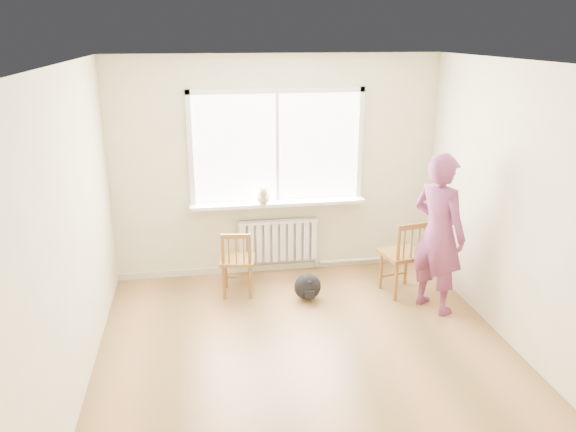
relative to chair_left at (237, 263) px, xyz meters
name	(u,v)px	position (x,y,z in m)	size (l,w,h in m)	color
floor	(313,366)	(0.56, -1.59, -0.40)	(4.50, 4.50, 0.00)	#A77044
ceiling	(318,64)	(0.56, -1.59, 2.30)	(4.50, 4.50, 0.00)	white
back_wall	(277,168)	(0.56, 0.66, 0.95)	(4.00, 0.01, 2.70)	beige
window	(277,143)	(0.56, 0.63, 1.26)	(2.12, 0.05, 1.42)	white
windowsill	(278,203)	(0.56, 0.55, 0.53)	(2.15, 0.22, 0.04)	white
radiator	(278,240)	(0.56, 0.56, 0.04)	(1.00, 0.12, 0.55)	white
heating_pipe	(372,259)	(1.81, 0.60, -0.32)	(0.04, 0.04, 1.40)	silver
baseboard	(278,267)	(0.56, 0.64, -0.36)	(4.00, 0.03, 0.08)	beige
chair_left	(237,263)	(0.00, 0.00, 0.00)	(0.44, 0.42, 0.80)	brown
chair_right	(405,257)	(1.91, -0.29, 0.06)	(0.53, 0.51, 0.91)	brown
person	(438,234)	(2.11, -0.68, 0.48)	(0.64, 0.42, 1.76)	#C84257
cat	(263,196)	(0.36, 0.46, 0.65)	(0.18, 0.38, 0.26)	beige
backpack	(308,287)	(0.78, -0.24, -0.25)	(0.31, 0.23, 0.31)	black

